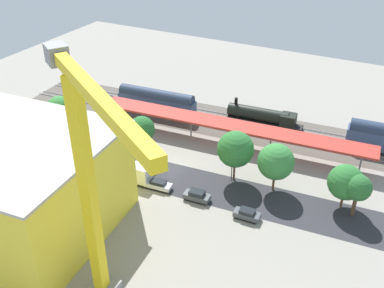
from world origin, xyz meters
The scene contains 23 objects.
ground_plane centered at (0.00, 0.00, 0.00)m, with size 144.31×144.31×0.00m, color gray.
rail_bed centered at (0.00, -20.95, 0.00)m, with size 90.19×13.69×0.01m, color #5B544C.
street_asphalt centered at (0.00, 2.51, 0.00)m, with size 90.19×9.00×0.01m, color #2D2D33.
track_rails centered at (0.00, -20.95, 0.18)m, with size 89.94×14.09×0.12m.
platform_canopy_near centered at (-5.55, -13.19, 4.21)m, with size 54.80×8.89×4.45m.
locomotive centered at (-9.13, -23.80, 1.81)m, with size 16.14×3.90×5.12m.
freight_coach_far centered at (14.02, -18.11, 3.00)m, with size 18.10×4.25×5.72m.
parked_car_0 centered at (-16.84, 6.42, 0.75)m, with size 4.15×1.93×1.67m.
parked_car_1 centered at (-7.95, 5.84, 0.80)m, with size 4.43×2.09×1.81m.
parked_car_2 centered at (-0.75, 5.96, 0.72)m, with size 4.70×2.16×1.63m.
parked_car_3 centered at (7.48, 5.93, 0.77)m, with size 4.29×1.99×1.72m.
parked_car_4 centered at (16.31, 5.79, 0.76)m, with size 4.81×2.31×1.68m.
construction_building centered at (15.18, 23.05, 7.15)m, with size 31.21×23.23×14.30m, color yellow.
tower_crane centered at (-7.26, 29.09, 18.29)m, with size 21.35×14.67×31.04m.
box_truck_0 centered at (17.56, 4.91, 1.61)m, with size 9.75×2.51×3.27m.
box_truck_1 centered at (5.37, 6.16, 1.73)m, with size 8.99×2.82×3.52m.
street_tree_0 centered at (-31.15, -1.90, 5.18)m, with size 4.13×4.13×7.30m.
street_tree_1 centered at (7.16, -1.68, 5.65)m, with size 4.89×4.89×8.13m.
street_tree_2 centered at (-11.05, -2.33, 6.15)m, with size 6.25×6.25×9.29m.
street_tree_3 centered at (-29.18, -3.11, 4.80)m, with size 5.64×5.64×7.63m.
street_tree_4 centered at (27.23, -2.36, 4.99)m, with size 5.36×5.36×7.69m.
street_tree_5 centered at (-18.04, -2.60, 5.56)m, with size 6.06×6.06×8.60m.
traffic_light centered at (-10.72, -1.95, 4.08)m, with size 0.50×0.36×6.12m.
Camera 1 is at (-33.68, 57.71, 45.19)m, focal length 41.81 mm.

